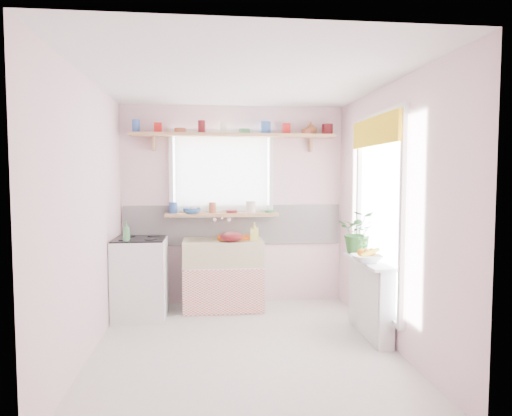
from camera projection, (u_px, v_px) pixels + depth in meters
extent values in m
plane|color=beige|center=(244.00, 348.00, 4.30)|extent=(3.20, 3.20, 0.00)
plane|color=white|center=(244.00, 79.00, 4.13)|extent=(3.20, 3.20, 0.00)
plane|color=beige|center=(234.00, 205.00, 5.80)|extent=(2.80, 0.00, 2.80)
plane|color=beige|center=(267.00, 240.00, 2.63)|extent=(2.80, 0.00, 2.80)
plane|color=beige|center=(88.00, 217.00, 4.06)|extent=(0.00, 3.20, 3.20)
plane|color=beige|center=(389.00, 214.00, 4.37)|extent=(0.00, 3.20, 3.20)
cube|color=white|center=(234.00, 225.00, 5.80)|extent=(2.74, 0.03, 0.50)
cube|color=pink|center=(234.00, 240.00, 5.81)|extent=(2.74, 0.02, 0.12)
cube|color=white|center=(222.00, 174.00, 5.75)|extent=(1.20, 0.01, 1.00)
cube|color=white|center=(222.00, 174.00, 5.69)|extent=(1.15, 0.02, 0.95)
cube|color=white|center=(381.00, 213.00, 4.57)|extent=(0.01, 1.10, 1.90)
cube|color=yellow|center=(374.00, 131.00, 4.50)|extent=(0.03, 1.20, 0.28)
cube|color=white|center=(223.00, 286.00, 5.56)|extent=(0.85, 0.55, 0.55)
cube|color=#EC5E45|center=(224.00, 292.00, 5.28)|extent=(0.95, 0.02, 0.53)
cube|color=beige|center=(223.00, 252.00, 5.53)|extent=(0.95, 0.55, 0.30)
cylinder|color=silver|center=(222.00, 217.00, 5.75)|extent=(0.03, 0.22, 0.03)
cube|color=white|center=(140.00, 279.00, 5.19)|extent=(0.58, 0.58, 0.90)
cube|color=black|center=(140.00, 239.00, 5.16)|extent=(0.56, 0.56, 0.02)
cylinder|color=black|center=(125.00, 240.00, 5.00)|extent=(0.14, 0.14, 0.01)
cylinder|color=black|center=(151.00, 239.00, 5.03)|extent=(0.14, 0.14, 0.01)
cylinder|color=black|center=(129.00, 236.00, 5.28)|extent=(0.14, 0.14, 0.01)
cylinder|color=black|center=(154.00, 236.00, 5.31)|extent=(0.14, 0.14, 0.01)
cube|color=white|center=(370.00, 299.00, 4.62)|extent=(0.15, 0.90, 0.75)
cube|color=white|center=(368.00, 261.00, 4.59)|extent=(0.22, 0.95, 0.03)
cube|color=tan|center=(222.00, 215.00, 5.67)|extent=(1.40, 0.22, 0.04)
cube|color=tan|center=(234.00, 135.00, 5.61)|extent=(2.52, 0.24, 0.04)
cylinder|color=#3359A5|center=(136.00, 128.00, 5.48)|extent=(0.11, 0.11, 0.12)
cylinder|color=red|center=(158.00, 128.00, 5.51)|extent=(0.11, 0.11, 0.12)
cylinder|color=#A55133|center=(180.00, 131.00, 5.54)|extent=(0.11, 0.11, 0.06)
cylinder|color=#590F14|center=(202.00, 128.00, 5.56)|extent=(0.11, 0.11, 0.12)
cylinder|color=silver|center=(223.00, 129.00, 5.59)|extent=(0.11, 0.11, 0.12)
cylinder|color=#3F7F4C|center=(245.00, 131.00, 5.62)|extent=(0.11, 0.11, 0.06)
cylinder|color=#3359A5|center=(266.00, 129.00, 5.65)|extent=(0.11, 0.11, 0.12)
cylinder|color=red|center=(286.00, 129.00, 5.68)|extent=(0.11, 0.11, 0.12)
cylinder|color=#A55133|center=(307.00, 132.00, 5.71)|extent=(0.11, 0.11, 0.06)
cylinder|color=#590F14|center=(327.00, 130.00, 5.74)|extent=(0.11, 0.11, 0.12)
cylinder|color=#3359A5|center=(172.00, 209.00, 5.60)|extent=(0.11, 0.11, 0.12)
cylinder|color=red|center=(192.00, 208.00, 5.63)|extent=(0.11, 0.11, 0.12)
cylinder|color=#A55133|center=(212.00, 211.00, 5.66)|extent=(0.11, 0.11, 0.06)
cylinder|color=#590F14|center=(232.00, 208.00, 5.68)|extent=(0.11, 0.11, 0.12)
cylinder|color=silver|center=(252.00, 208.00, 5.71)|extent=(0.11, 0.11, 0.12)
cylinder|color=#3F7F4C|center=(271.00, 210.00, 5.74)|extent=(0.11, 0.11, 0.06)
cube|color=orange|center=(234.00, 237.00, 5.57)|extent=(0.40, 0.30, 0.04)
ellipsoid|color=maroon|center=(232.00, 237.00, 5.32)|extent=(0.32, 0.32, 0.12)
imported|color=#295B24|center=(359.00, 232.00, 4.97)|extent=(0.54, 0.51, 0.47)
imported|color=silver|center=(367.00, 259.00, 4.46)|extent=(0.30, 0.30, 0.07)
imported|color=#346528|center=(363.00, 246.00, 4.81)|extent=(0.13, 0.11, 0.20)
imported|color=#D7D860|center=(254.00, 231.00, 5.46)|extent=(0.11, 0.11, 0.21)
imported|color=white|center=(194.00, 209.00, 5.69)|extent=(0.14, 0.14, 0.09)
imported|color=#356CAC|center=(192.00, 211.00, 5.57)|extent=(0.23, 0.23, 0.07)
imported|color=#9B592F|center=(311.00, 128.00, 5.77)|extent=(0.19, 0.19, 0.17)
imported|color=#43864F|center=(126.00, 231.00, 4.92)|extent=(0.11, 0.11, 0.21)
sphere|color=orange|center=(367.00, 253.00, 4.46)|extent=(0.08, 0.08, 0.08)
sphere|color=orange|center=(371.00, 252.00, 4.49)|extent=(0.08, 0.08, 0.08)
sphere|color=orange|center=(361.00, 252.00, 4.47)|extent=(0.08, 0.08, 0.08)
cylinder|color=yellow|center=(370.00, 252.00, 4.41)|extent=(0.18, 0.04, 0.10)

